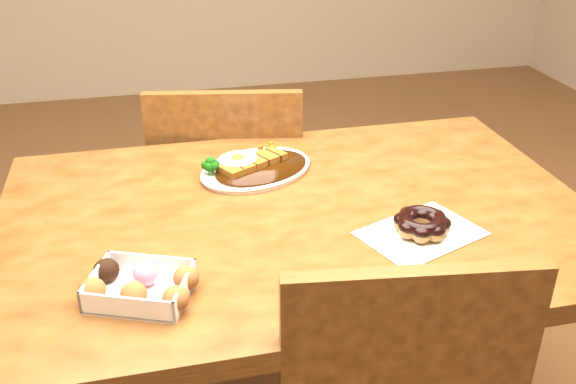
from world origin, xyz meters
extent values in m
cube|color=#45250D|center=(0.00, 0.00, 0.73)|extent=(1.20, 0.80, 0.04)
cylinder|color=#45250D|center=(-0.54, 0.34, 0.35)|extent=(0.06, 0.06, 0.71)
cylinder|color=#45250D|center=(0.54, 0.34, 0.35)|extent=(0.06, 0.06, 0.71)
cube|color=#45250D|center=(-0.06, 0.60, 0.43)|extent=(0.49, 0.49, 0.04)
cylinder|color=#45250D|center=(0.14, 0.74, 0.21)|extent=(0.04, 0.04, 0.41)
cylinder|color=#45250D|center=(-0.19, 0.80, 0.21)|extent=(0.04, 0.04, 0.41)
cylinder|color=#45250D|center=(0.08, 0.40, 0.21)|extent=(0.04, 0.04, 0.41)
cylinder|color=#45250D|center=(-0.26, 0.46, 0.21)|extent=(0.04, 0.04, 0.41)
cube|color=#45250D|center=(-0.09, 0.41, 0.67)|extent=(0.40, 0.10, 0.40)
cube|color=#45250D|center=(0.08, -0.41, 0.67)|extent=(0.40, 0.08, 0.40)
ellipsoid|color=white|center=(-0.05, 0.19, 0.76)|extent=(0.32, 0.28, 0.01)
ellipsoid|color=black|center=(-0.04, 0.18, 0.76)|extent=(0.27, 0.24, 0.01)
cube|color=#6B380C|center=(-0.06, 0.20, 0.77)|extent=(0.17, 0.13, 0.02)
ellipsoid|color=white|center=(-0.09, 0.20, 0.78)|extent=(0.12, 0.11, 0.01)
ellipsoid|color=#FFB214|center=(-0.09, 0.20, 0.79)|extent=(0.03, 0.03, 0.02)
cube|color=white|center=(-0.32, -0.22, 0.77)|extent=(0.19, 0.17, 0.04)
ellipsoid|color=brown|center=(-0.39, -0.22, 0.77)|extent=(0.04, 0.04, 0.04)
ellipsoid|color=brown|center=(-0.33, -0.25, 0.77)|extent=(0.04, 0.04, 0.04)
ellipsoid|color=brown|center=(-0.27, -0.27, 0.77)|extent=(0.04, 0.04, 0.04)
ellipsoid|color=black|center=(-0.37, -0.17, 0.77)|extent=(0.04, 0.04, 0.04)
ellipsoid|color=pink|center=(-0.31, -0.19, 0.77)|extent=(0.04, 0.04, 0.04)
ellipsoid|color=brown|center=(-0.24, -0.22, 0.77)|extent=(0.04, 0.04, 0.04)
cube|color=silver|center=(0.21, -0.14, 0.75)|extent=(0.26, 0.22, 0.00)
torus|color=olive|center=(0.21, -0.14, 0.77)|extent=(0.14, 0.14, 0.04)
torus|color=black|center=(0.21, -0.14, 0.78)|extent=(0.12, 0.12, 0.02)
camera|label=1|loc=(-0.28, -1.10, 1.40)|focal=40.00mm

